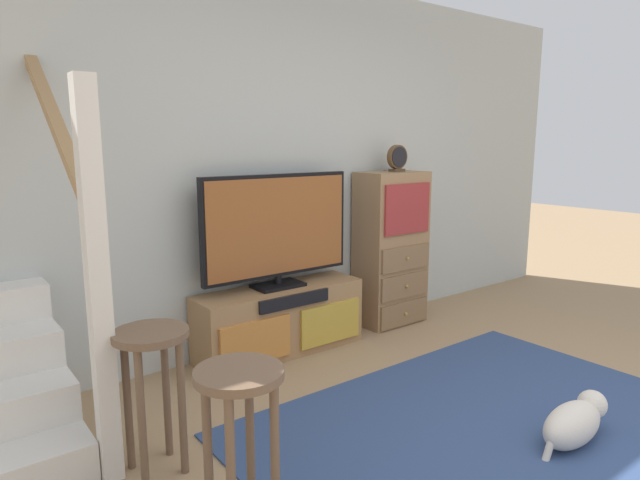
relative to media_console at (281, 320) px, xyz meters
name	(u,v)px	position (x,y,z in m)	size (l,w,h in m)	color
back_wall	(292,165)	(0.30, 0.27, 1.11)	(6.40, 0.12, 2.70)	#B2B7B2
area_rug	(490,428)	(0.30, -1.59, -0.24)	(2.60, 1.80, 0.01)	navy
media_console	(281,320)	(0.00, 0.00, 0.00)	(1.27, 0.38, 0.49)	#997047
television	(278,228)	(0.00, 0.02, 0.68)	(1.18, 0.22, 0.81)	black
side_cabinet	(391,249)	(1.12, 0.01, 0.39)	(0.58, 0.38, 1.28)	#93704C
desk_clock	(397,158)	(1.15, 0.00, 1.14)	(0.19, 0.08, 0.22)	#4C3823
bar_stool_near	(240,414)	(-1.16, -1.49, 0.27)	(0.34, 0.34, 0.70)	brown
bar_stool_far	(152,367)	(-1.26, -0.86, 0.27)	(0.34, 0.34, 0.69)	brown
dog	(575,422)	(0.52, -1.93, -0.13)	(0.54, 0.21, 0.23)	beige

